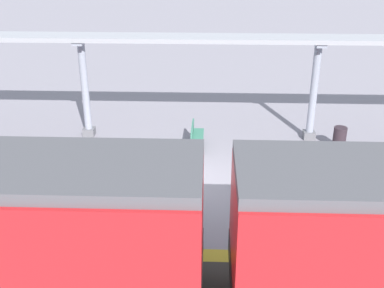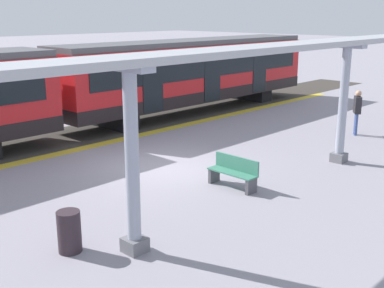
{
  "view_description": "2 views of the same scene",
  "coord_description": "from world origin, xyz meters",
  "px_view_note": "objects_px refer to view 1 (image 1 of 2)",
  "views": [
    {
      "loc": [
        -13.63,
        -0.32,
        7.52
      ],
      "look_at": [
        0.72,
        0.22,
        1.0
      ],
      "focal_mm": 44.89,
      "sensor_mm": 36.0,
      "label": 1
    },
    {
      "loc": [
        10.75,
        -9.99,
        4.71
      ],
      "look_at": [
        1.98,
        -0.82,
        1.31
      ],
      "focal_mm": 45.87,
      "sensor_mm": 36.0,
      "label": 2
    }
  ],
  "objects_px": {
    "canopy_pillar_second": "(314,91)",
    "trash_bin": "(339,138)",
    "canopy_pillar_third": "(85,89)",
    "bench_mid_platform": "(196,136)"
  },
  "relations": [
    {
      "from": "canopy_pillar_third",
      "to": "trash_bin",
      "type": "distance_m",
      "value": 9.68
    },
    {
      "from": "canopy_pillar_second",
      "to": "bench_mid_platform",
      "type": "bearing_deg",
      "value": 102.48
    },
    {
      "from": "canopy_pillar_third",
      "to": "trash_bin",
      "type": "height_order",
      "value": "canopy_pillar_third"
    },
    {
      "from": "canopy_pillar_third",
      "to": "bench_mid_platform",
      "type": "relative_size",
      "value": 2.51
    },
    {
      "from": "canopy_pillar_second",
      "to": "canopy_pillar_third",
      "type": "xyz_separation_m",
      "value": [
        0.0,
        8.62,
        0.0
      ]
    },
    {
      "from": "bench_mid_platform",
      "to": "trash_bin",
      "type": "bearing_deg",
      "value": -89.86
    },
    {
      "from": "canopy_pillar_second",
      "to": "trash_bin",
      "type": "height_order",
      "value": "canopy_pillar_second"
    },
    {
      "from": "canopy_pillar_second",
      "to": "trash_bin",
      "type": "relative_size",
      "value": 4.35
    },
    {
      "from": "canopy_pillar_third",
      "to": "trash_bin",
      "type": "bearing_deg",
      "value": -95.74
    },
    {
      "from": "trash_bin",
      "to": "canopy_pillar_second",
      "type": "bearing_deg",
      "value": 43.46
    }
  ]
}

